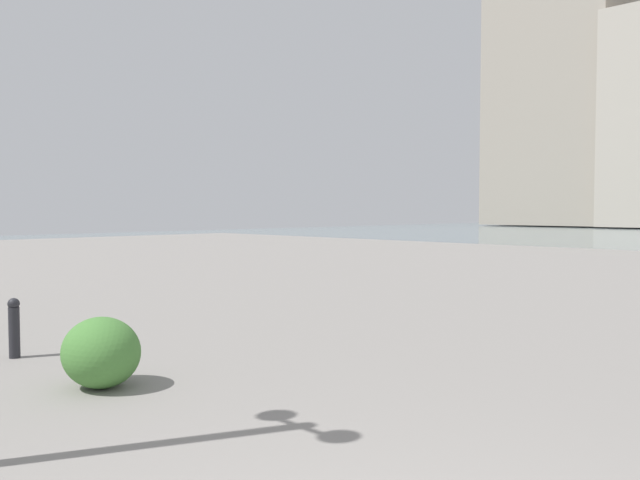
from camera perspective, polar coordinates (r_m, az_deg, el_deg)
name	(u,v)px	position (r m, az deg, el deg)	size (l,w,h in m)	color
building_highrise	(566,65)	(77.27, 20.78, 14.16)	(13.19, 12.82, 34.47)	#9E9384
bollard_near	(14,327)	(8.14, -25.25, -6.88)	(0.13, 0.13, 0.68)	#232328
shrub_wide	(101,352)	(6.52, -18.65, -9.33)	(0.78, 0.71, 0.67)	#477F38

